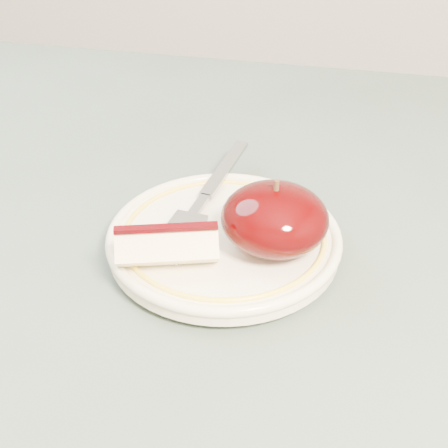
% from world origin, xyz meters
% --- Properties ---
extents(table, '(0.90, 0.90, 0.75)m').
position_xyz_m(table, '(0.00, 0.00, 0.66)').
color(table, brown).
rests_on(table, ground).
extents(plate, '(0.19, 0.19, 0.02)m').
position_xyz_m(plate, '(0.11, 0.02, 0.76)').
color(plate, beige).
rests_on(plate, table).
extents(apple_half, '(0.08, 0.08, 0.06)m').
position_xyz_m(apple_half, '(0.15, 0.01, 0.79)').
color(apple_half, black).
rests_on(apple_half, plate).
extents(apple_wedge, '(0.08, 0.05, 0.04)m').
position_xyz_m(apple_wedge, '(0.07, -0.03, 0.78)').
color(apple_wedge, '#FFEEBB').
rests_on(apple_wedge, plate).
extents(fork, '(0.04, 0.20, 0.00)m').
position_xyz_m(fork, '(0.08, 0.06, 0.77)').
color(fork, gray).
rests_on(fork, plate).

